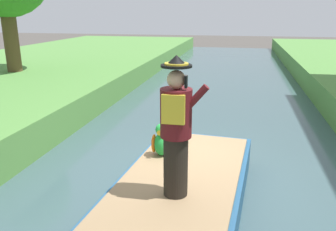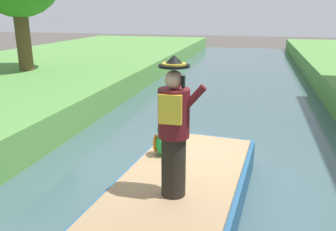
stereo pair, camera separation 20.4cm
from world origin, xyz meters
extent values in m
plane|color=#4C4742|center=(0.00, 0.00, 0.00)|extent=(80.00, 80.00, 0.00)
cube|color=#3D565B|center=(0.00, 0.00, 0.05)|extent=(6.47, 48.00, 0.10)
cube|color=#23517A|center=(0.00, -1.22, 0.38)|extent=(2.14, 4.33, 0.56)
cube|color=#997A56|center=(0.00, -1.22, 0.69)|extent=(1.97, 3.99, 0.05)
cylinder|color=black|center=(0.02, -1.65, 1.12)|extent=(0.32, 0.32, 0.82)
cylinder|color=#561419|center=(0.02, -1.65, 1.84)|extent=(0.40, 0.40, 0.62)
cube|color=gold|center=(0.02, -1.84, 1.94)|extent=(0.28, 0.06, 0.36)
sphere|color=#DBA884|center=(0.02, -1.65, 2.27)|extent=(0.23, 0.23, 0.23)
cylinder|color=black|center=(0.02, -1.65, 2.43)|extent=(0.38, 0.38, 0.03)
cone|color=black|center=(0.02, -1.65, 2.50)|extent=(0.26, 0.26, 0.12)
cylinder|color=gold|center=(0.02, -1.65, 2.46)|extent=(0.29, 0.29, 0.02)
cylinder|color=#561419|center=(0.24, -1.69, 2.02)|extent=(0.38, 0.09, 0.43)
cube|color=black|center=(0.15, -1.71, 2.26)|extent=(0.03, 0.08, 0.15)
ellipsoid|color=green|center=(-0.44, -0.42, 0.91)|extent=(0.26, 0.32, 0.40)
sphere|color=green|center=(-0.44, -0.46, 1.18)|extent=(0.20, 0.20, 0.20)
cone|color=yellow|center=(-0.44, -0.56, 1.17)|extent=(0.09, 0.09, 0.09)
ellipsoid|color=orange|center=(-0.58, -0.42, 0.91)|extent=(0.08, 0.20, 0.32)
ellipsoid|color=orange|center=(-0.30, -0.42, 0.91)|extent=(0.08, 0.20, 0.32)
cylinder|color=brown|center=(-7.44, 5.66, 2.10)|extent=(0.52, 0.52, 2.40)
camera|label=1|loc=(0.77, -5.70, 3.06)|focal=36.88mm
camera|label=2|loc=(0.97, -5.66, 3.06)|focal=36.88mm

